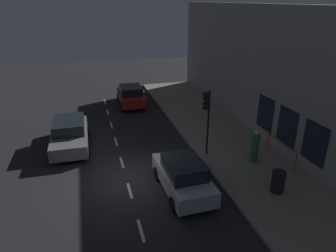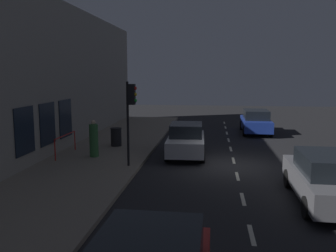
{
  "view_description": "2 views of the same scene",
  "coord_description": "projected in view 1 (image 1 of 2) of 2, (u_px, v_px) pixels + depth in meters",
  "views": [
    {
      "loc": [
        -1.41,
        -12.3,
        7.83
      ],
      "look_at": [
        2.53,
        1.74,
        1.71
      ],
      "focal_mm": 32.44,
      "sensor_mm": 36.0,
      "label": 1
    },
    {
      "loc": [
        1.04,
        15.49,
        3.98
      ],
      "look_at": [
        2.78,
        1.23,
        1.89
      ],
      "focal_mm": 38.54,
      "sensor_mm": 36.0,
      "label": 2
    }
  ],
  "objects": [
    {
      "name": "trash_bin",
      "position": [
        278.0,
        182.0,
        12.93
      ],
      "size": [
        0.6,
        0.6,
        0.97
      ],
      "color": "black",
      "rests_on": "sidewalk"
    },
    {
      "name": "parked_car_0",
      "position": [
        131.0,
        96.0,
        23.9
      ],
      "size": [
        1.95,
        3.91,
        1.58
      ],
      "rotation": [
        0.0,
        0.0,
        -0.02
      ],
      "color": "red",
      "rests_on": "ground"
    },
    {
      "name": "lane_centre_line",
      "position": [
        130.0,
        190.0,
        13.41
      ],
      "size": [
        0.12,
        27.2,
        0.01
      ],
      "color": "beige",
      "rests_on": "ground"
    },
    {
      "name": "pedestrian_0",
      "position": [
        255.0,
        148.0,
        15.2
      ],
      "size": [
        0.47,
        0.47,
        1.72
      ],
      "rotation": [
        0.0,
        0.0,
        3.33
      ],
      "color": "#336B38",
      "rests_on": "sidewalk"
    },
    {
      "name": "red_railing",
      "position": [
        282.0,
        147.0,
        15.42
      ],
      "size": [
        0.05,
        2.39,
        0.97
      ],
      "color": "red",
      "rests_on": "sidewalk"
    },
    {
      "name": "building_facade",
      "position": [
        299.0,
        87.0,
        15.02
      ],
      "size": [
        0.65,
        32.0,
        7.6
      ],
      "color": "gray",
      "rests_on": "ground"
    },
    {
      "name": "ground_plane",
      "position": [
        126.0,
        179.0,
        14.3
      ],
      "size": [
        60.0,
        60.0,
        0.0
      ],
      "primitive_type": "plane",
      "color": "#232326"
    },
    {
      "name": "parked_car_3",
      "position": [
        70.0,
        134.0,
        17.13
      ],
      "size": [
        2.06,
        4.6,
        1.58
      ],
      "rotation": [
        0.0,
        0.0,
        3.12
      ],
      "color": "slate",
      "rests_on": "ground"
    },
    {
      "name": "traffic_light",
      "position": [
        206.0,
        108.0,
        15.24
      ],
      "size": [
        0.45,
        0.32,
        3.51
      ],
      "color": "black",
      "rests_on": "sidewalk"
    },
    {
      "name": "parked_car_2",
      "position": [
        183.0,
        176.0,
        13.08
      ],
      "size": [
        1.91,
        3.94,
        1.58
      ],
      "rotation": [
        0.0,
        0.0,
        0.03
      ],
      "color": "#B7B7BC",
      "rests_on": "ground"
    },
    {
      "name": "sidewalk",
      "position": [
        246.0,
        160.0,
        15.83
      ],
      "size": [
        4.5,
        32.0,
        0.15
      ],
      "color": "gray",
      "rests_on": "ground"
    }
  ]
}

